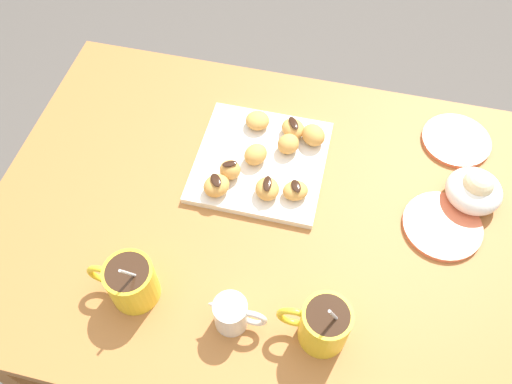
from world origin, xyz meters
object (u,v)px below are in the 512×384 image
Objects in this scene: ice_cream_bowl at (475,190)px; beignet_2 at (256,154)px; coffee_mug_yellow_right at (130,281)px; beignet_8 at (313,135)px; coffee_mug_yellow_left at (323,324)px; saucer_coral_left at (456,140)px; pastry_plate_square at (261,161)px; dining_table at (255,243)px; beignet_3 at (230,170)px; beignet_6 at (288,144)px; beignet_1 at (257,120)px; cream_pitcher_white at (232,313)px; beignet_0 at (267,189)px; beignet_4 at (293,129)px; beignet_7 at (295,191)px; beignet_5 at (216,186)px; saucer_coral_right at (442,226)px.

ice_cream_bowl reaches higher than beignet_2.
coffee_mug_yellow_right is at bearing 66.28° from beignet_2.
beignet_2 is at bearing 36.03° from beignet_8.
coffee_mug_yellow_left is 0.43m from ice_cream_bowl.
pastry_plate_square is at bearing 21.25° from saucer_coral_left.
coffee_mug_yellow_left is 1.35× the size of ice_cream_bowl.
beignet_8 is at bearing -112.50° from dining_table.
dining_table is at bearing 135.41° from beignet_3.
beignet_1 is at bearing -33.26° from beignet_6.
cream_pitcher_white reaches higher than pastry_plate_square.
beignet_0 is 0.97× the size of beignet_4.
beignet_3 is at bearing 46.85° from pastry_plate_square.
beignet_6 is 0.88× the size of beignet_8.
cream_pitcher_white is 2.02× the size of beignet_7.
saucer_coral_left is at bearing -158.69° from beignet_2.
beignet_4 is (-0.02, -0.17, -0.00)m from beignet_0.
coffee_mug_yellow_right is 0.19m from cream_pitcher_white.
coffee_mug_yellow_right reaches higher than beignet_5.
beignet_1 reaches higher than pastry_plate_square.
coffee_mug_yellow_left is 1.01× the size of saucer_coral_left.
coffee_mug_yellow_right reaches higher than ice_cream_bowl.
beignet_2 is at bearing -77.19° from dining_table.
beignet_0 is at bearing -170.77° from beignet_5.
saucer_coral_left is (0.03, -0.15, -0.03)m from ice_cream_bowl.
ice_cream_bowl is 0.39m from beignet_6.
beignet_2 is at bearing -61.39° from beignet_0.
coffee_mug_yellow_left reaches higher than beignet_1.
beignet_1 is (0.44, 0.07, 0.03)m from saucer_coral_left.
beignet_8 is (-0.01, -0.15, 0.00)m from beignet_7.
coffee_mug_yellow_left is at bearing 136.57° from beignet_5.
beignet_5 is 0.24m from beignet_8.
beignet_6 is at bearing -98.79° from beignet_0.
saucer_coral_left is 0.38m from beignet_6.
coffee_mug_yellow_right is 0.49m from beignet_8.
beignet_8 reaches higher than beignet_1.
pastry_plate_square is 0.44m from saucer_coral_left.
beignet_3 reaches higher than beignet_0.
beignet_0 is 1.08× the size of beignet_6.
beignet_0 reaches higher than dining_table.
coffee_mug_yellow_left is at bearing 54.41° from ice_cream_bowl.
beignet_0 is (-0.19, -0.26, -0.02)m from coffee_mug_yellow_right.
coffee_mug_yellow_left reaches higher than pastry_plate_square.
beignet_8 reaches higher than beignet_2.
cream_pitcher_white reaches higher than beignet_2.
beignet_7 reaches higher than saucer_coral_right.
cream_pitcher_white reaches higher than beignet_5.
beignet_7 reaches higher than pastry_plate_square.
pastry_plate_square is at bearing -10.30° from saucer_coral_right.
saucer_coral_right is at bearing -141.51° from cream_pitcher_white.
pastry_plate_square is at bearing -61.30° from coffee_mug_yellow_left.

